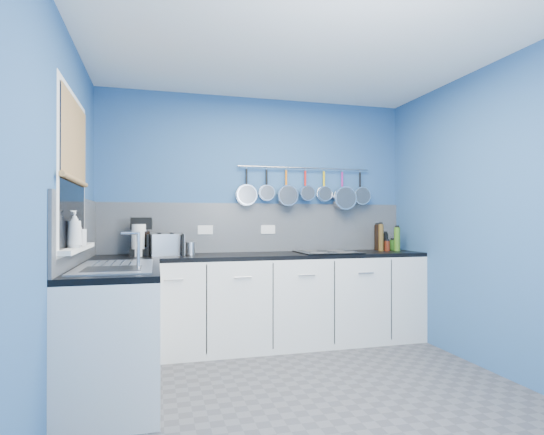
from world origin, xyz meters
name	(u,v)px	position (x,y,z in m)	size (l,w,h in m)	color
floor	(306,395)	(0.00, 0.00, -0.01)	(3.20, 3.00, 0.02)	#47474C
ceiling	(306,39)	(0.00, 0.00, 2.51)	(3.20, 3.00, 0.02)	white
wall_back	(258,218)	(0.00, 1.51, 1.25)	(3.20, 0.02, 2.50)	#2C558A
wall_front	(441,214)	(0.00, -1.51, 1.25)	(3.20, 0.02, 2.50)	#2C558A
wall_left	(57,216)	(-1.61, 0.00, 1.25)	(0.02, 3.00, 2.50)	#2C558A
wall_right	(496,217)	(1.61, 0.00, 1.25)	(0.02, 3.00, 2.50)	#2C558A
backsplash_back	(258,228)	(0.00, 1.49, 1.15)	(3.20, 0.02, 0.50)	gray
backsplash_left	(78,230)	(-1.59, 0.60, 1.15)	(0.02, 1.80, 0.50)	gray
cabinet_run_back	(265,302)	(0.00, 1.20, 0.43)	(3.20, 0.60, 0.86)	white
worktop_back	(265,256)	(0.00, 1.20, 0.88)	(3.20, 0.60, 0.04)	black
cabinet_run_left	(115,335)	(-1.30, 0.30, 0.43)	(0.60, 1.20, 0.86)	white
worktop_left	(115,270)	(-1.30, 0.30, 0.88)	(0.60, 1.20, 0.04)	black
window_frame	(73,173)	(-1.58, 0.30, 1.55)	(0.01, 1.00, 1.10)	white
window_glass	(74,173)	(-1.57, 0.30, 1.55)	(0.01, 0.90, 1.00)	black
bamboo_blind	(75,140)	(-1.56, 0.30, 1.77)	(0.01, 0.90, 0.55)	#9C633D
window_sill	(77,248)	(-1.55, 0.30, 1.04)	(0.10, 0.98, 0.03)	white
sink_unit	(115,266)	(-1.30, 0.30, 0.90)	(0.50, 0.95, 0.01)	silver
mixer_tap	(138,250)	(-1.14, 0.12, 1.03)	(0.12, 0.08, 0.26)	silver
socket_left	(205,230)	(-0.55, 1.48, 1.13)	(0.15, 0.01, 0.09)	white
socket_right	(268,229)	(0.10, 1.48, 1.13)	(0.15, 0.01, 0.09)	white
pot_rail	(305,168)	(0.50, 1.45, 1.78)	(0.02, 0.02, 1.45)	silver
soap_bottle_a	(74,229)	(-1.53, 0.10, 1.17)	(0.09, 0.09, 0.24)	white
soap_bottle_b	(79,234)	(-1.53, 0.25, 1.14)	(0.08, 0.08, 0.17)	white
paper_towel	(139,240)	(-1.18, 1.22, 1.05)	(0.13, 0.13, 0.29)	white
coffee_maker	(142,237)	(-1.16, 1.27, 1.08)	(0.20, 0.22, 0.35)	black
toaster	(165,245)	(-0.94, 1.22, 1.00)	(0.31, 0.18, 0.20)	silver
canister	(190,249)	(-0.71, 1.23, 0.96)	(0.08, 0.08, 0.12)	silver
hob	(327,252)	(0.63, 1.15, 0.91)	(0.58, 0.51, 0.01)	black
pan_0	(247,186)	(-0.13, 1.44, 1.58)	(0.21, 0.06, 0.40)	silver
pan_1	(267,184)	(0.08, 1.44, 1.60)	(0.16, 0.06, 0.35)	silver
pan_2	(286,187)	(0.29, 1.44, 1.58)	(0.22, 0.10, 0.41)	silver
pan_3	(305,185)	(0.50, 1.44, 1.60)	(0.16, 0.11, 0.35)	silver
pan_4	(324,185)	(0.71, 1.44, 1.60)	(0.16, 0.06, 0.35)	silver
pan_5	(342,190)	(0.92, 1.44, 1.56)	(0.25, 0.12, 0.44)	silver
pan_6	(360,187)	(1.14, 1.44, 1.59)	(0.20, 0.08, 0.39)	silver
condiment_0	(393,245)	(1.46, 1.31, 0.96)	(0.07, 0.07, 0.11)	#265919
condiment_1	(386,242)	(1.37, 1.32, 0.99)	(0.05, 0.05, 0.18)	black
condiment_2	(378,238)	(1.29, 1.34, 1.04)	(0.07, 0.07, 0.28)	black
condiment_3	(397,239)	(1.46, 1.22, 1.02)	(0.06, 0.06, 0.25)	#3F721E
condiment_4	(387,246)	(1.34, 1.23, 0.95)	(0.06, 0.06, 0.11)	#4C190C
condiment_5	(381,238)	(1.27, 1.24, 1.04)	(0.05, 0.05, 0.28)	brown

